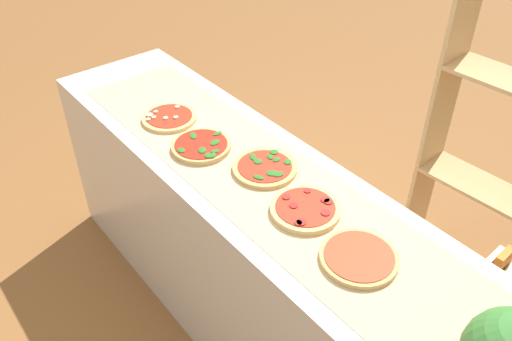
{
  "coord_description": "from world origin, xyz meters",
  "views": [
    {
      "loc": [
        1.25,
        -1.01,
        2.16
      ],
      "look_at": [
        0.0,
        0.0,
        0.94
      ],
      "focal_mm": 37.18,
      "sensor_mm": 36.0,
      "label": 1
    }
  ],
  "objects_px": {
    "pizza_mushroom_0": "(169,118)",
    "pizza_spinach_2": "(265,168)",
    "pizza_pepperoni_3": "(305,209)",
    "pizza_plain_4": "(359,258)",
    "pizza_spinach_1": "(201,146)"
  },
  "relations": [
    {
      "from": "pizza_pepperoni_3",
      "to": "pizza_plain_4",
      "type": "distance_m",
      "value": 0.28
    },
    {
      "from": "pizza_spinach_2",
      "to": "pizza_pepperoni_3",
      "type": "relative_size",
      "value": 1.01
    },
    {
      "from": "pizza_spinach_1",
      "to": "pizza_pepperoni_3",
      "type": "height_order",
      "value": "pizza_spinach_1"
    },
    {
      "from": "pizza_spinach_2",
      "to": "pizza_spinach_1",
      "type": "bearing_deg",
      "value": -158.02
    },
    {
      "from": "pizza_pepperoni_3",
      "to": "pizza_mushroom_0",
      "type": "bearing_deg",
      "value": -176.57
    },
    {
      "from": "pizza_spinach_1",
      "to": "pizza_pepperoni_3",
      "type": "relative_size",
      "value": 0.98
    },
    {
      "from": "pizza_spinach_1",
      "to": "pizza_pepperoni_3",
      "type": "xyz_separation_m",
      "value": [
        0.55,
        0.07,
        -0.0
      ]
    },
    {
      "from": "pizza_pepperoni_3",
      "to": "pizza_plain_4",
      "type": "relative_size",
      "value": 0.99
    },
    {
      "from": "pizza_spinach_1",
      "to": "pizza_spinach_2",
      "type": "distance_m",
      "value": 0.3
    },
    {
      "from": "pizza_mushroom_0",
      "to": "pizza_spinach_2",
      "type": "height_order",
      "value": "same"
    },
    {
      "from": "pizza_mushroom_0",
      "to": "pizza_plain_4",
      "type": "height_order",
      "value": "pizza_mushroom_0"
    },
    {
      "from": "pizza_spinach_1",
      "to": "pizza_plain_4",
      "type": "bearing_deg",
      "value": 2.88
    },
    {
      "from": "pizza_spinach_1",
      "to": "pizza_plain_4",
      "type": "height_order",
      "value": "pizza_spinach_1"
    },
    {
      "from": "pizza_mushroom_0",
      "to": "pizza_spinach_2",
      "type": "xyz_separation_m",
      "value": [
        0.55,
        0.09,
        0.0
      ]
    },
    {
      "from": "pizza_spinach_2",
      "to": "pizza_plain_4",
      "type": "relative_size",
      "value": 1.0
    }
  ]
}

